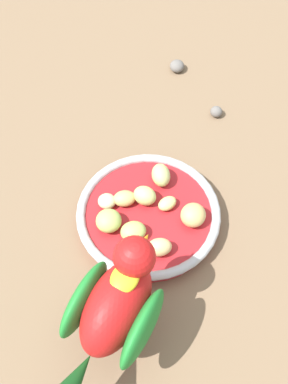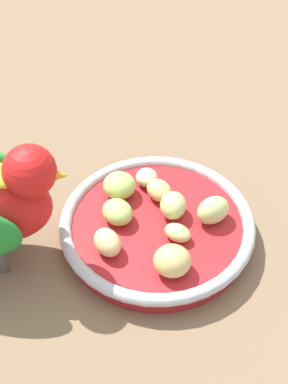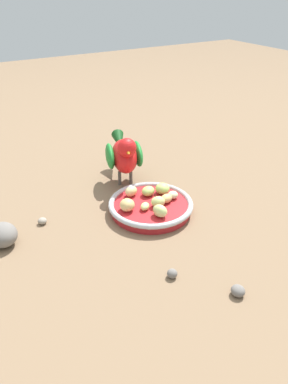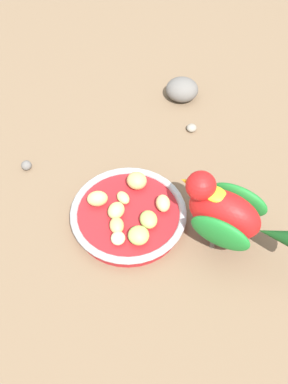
{
  "view_description": "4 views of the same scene",
  "coord_description": "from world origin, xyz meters",
  "views": [
    {
      "loc": [
        0.36,
        0.05,
        0.6
      ],
      "look_at": [
        0.02,
        0.0,
        0.06
      ],
      "focal_mm": 45.7,
      "sensor_mm": 36.0,
      "label": 1
    },
    {
      "loc": [
        0.14,
        0.37,
        0.44
      ],
      "look_at": [
        0.03,
        -0.01,
        0.05
      ],
      "focal_mm": 51.86,
      "sensor_mm": 36.0,
      "label": 2
    },
    {
      "loc": [
        -0.61,
        0.4,
        0.49
      ],
      "look_at": [
        0.05,
        0.01,
        0.04
      ],
      "focal_mm": 35.33,
      "sensor_mm": 36.0,
      "label": 3
    },
    {
      "loc": [
        0.13,
        -0.47,
        0.71
      ],
      "look_at": [
        0.05,
        0.02,
        0.07
      ],
      "focal_mm": 46.3,
      "sensor_mm": 36.0,
      "label": 4
    }
  ],
  "objects": [
    {
      "name": "ground_plane",
      "position": [
        0.0,
        0.0,
        0.0
      ],
      "size": [
        4.0,
        4.0,
        0.0
      ],
      "primitive_type": "plane",
      "color": "#7A6047"
    },
    {
      "name": "rock_large",
      "position": [
        0.07,
        0.34,
        0.02
      ],
      "size": [
        0.07,
        0.07,
        0.05
      ],
      "primitive_type": "ellipsoid",
      "rotation": [
        0.0,
        0.0,
        3.23
      ],
      "color": "slate",
      "rests_on": "ground_plane"
    },
    {
      "name": "apple_piece_6",
      "position": [
        0.01,
        -0.03,
        0.03
      ],
      "size": [
        0.03,
        0.04,
        0.02
      ],
      "primitive_type": "ellipsoid",
      "rotation": [
        0.0,
        0.0,
        1.87
      ],
      "color": "tan",
      "rests_on": "feeding_bowl"
    },
    {
      "name": "pebble_1",
      "position": [
        0.11,
        0.24,
        0.01
      ],
      "size": [
        0.03,
        0.03,
        0.01
      ],
      "primitive_type": "ellipsoid",
      "rotation": [
        0.0,
        0.0,
        0.87
      ],
      "color": "gray",
      "rests_on": "ground_plane"
    },
    {
      "name": "apple_piece_2",
      "position": [
        0.06,
        -0.01,
        0.03
      ],
      "size": [
        0.04,
        0.04,
        0.02
      ],
      "primitive_type": "ellipsoid",
      "rotation": [
        0.0,
        0.0,
        5.08
      ],
      "color": "#B2CC66",
      "rests_on": "feeding_bowl"
    },
    {
      "name": "apple_piece_1",
      "position": [
        0.01,
        0.03,
        0.03
      ],
      "size": [
        0.03,
        0.03,
        0.02
      ],
      "primitive_type": "ellipsoid",
      "rotation": [
        0.0,
        0.0,
        2.31
      ],
      "color": "#C6D17A",
      "rests_on": "feeding_bowl"
    },
    {
      "name": "apple_piece_5",
      "position": [
        0.02,
        -0.05,
        0.03
      ],
      "size": [
        0.02,
        0.03,
        0.02
      ],
      "primitive_type": "ellipsoid",
      "rotation": [
        0.0,
        0.0,
        1.54
      ],
      "color": "beige",
      "rests_on": "feeding_bowl"
    },
    {
      "name": "feeding_bowl",
      "position": [
        0.02,
        0.01,
        0.02
      ],
      "size": [
        0.2,
        0.2,
        0.03
      ],
      "color": "#AD1E23",
      "rests_on": "ground_plane"
    },
    {
      "name": "apple_piece_3",
      "position": [
        -0.03,
        0.02,
        0.04
      ],
      "size": [
        0.04,
        0.04,
        0.03
      ],
      "primitive_type": "ellipsoid",
      "rotation": [
        0.0,
        0.0,
        0.31
      ],
      "color": "#C6D17A",
      "rests_on": "feeding_bowl"
    },
    {
      "name": "parrot",
      "position": [
        0.18,
        -0.01,
        0.08
      ],
      "size": [
        0.2,
        0.12,
        0.14
      ],
      "rotation": [
        0.0,
        0.0,
        2.81
      ],
      "color": "#59544C",
      "rests_on": "ground_plane"
    },
    {
      "name": "apple_piece_0",
      "position": [
        0.01,
        0.0,
        0.03
      ],
      "size": [
        0.04,
        0.04,
        0.03
      ],
      "primitive_type": "ellipsoid",
      "rotation": [
        0.0,
        0.0,
        4.37
      ],
      "color": "#C6D17A",
      "rests_on": "feeding_bowl"
    },
    {
      "name": "apple_piece_7",
      "position": [
        0.08,
        0.03,
        0.03
      ],
      "size": [
        0.03,
        0.04,
        0.02
      ],
      "primitive_type": "ellipsoid",
      "rotation": [
        0.0,
        0.0,
        1.85
      ],
      "color": "#E5C67F",
      "rests_on": "feeding_bowl"
    },
    {
      "name": "pebble_0",
      "position": [
        -0.19,
        0.09,
        0.01
      ],
      "size": [
        0.03,
        0.03,
        0.02
      ],
      "primitive_type": "ellipsoid",
      "rotation": [
        0.0,
        0.0,
        4.22
      ],
      "color": "slate",
      "rests_on": "ground_plane"
    },
    {
      "name": "apple_piece_4",
      "position": [
        0.05,
        -0.04,
        0.04
      ],
      "size": [
        0.05,
        0.05,
        0.03
      ],
      "primitive_type": "ellipsoid",
      "rotation": [
        0.0,
        0.0,
        2.55
      ],
      "color": "#B2CC66",
      "rests_on": "feeding_bowl"
    },
    {
      "name": "apple_piece_8",
      "position": [
        0.03,
        0.07,
        0.04
      ],
      "size": [
        0.04,
        0.04,
        0.03
      ],
      "primitive_type": "ellipsoid",
      "rotation": [
        0.0,
        0.0,
        5.98
      ],
      "color": "tan",
      "rests_on": "feeding_bowl"
    }
  ]
}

